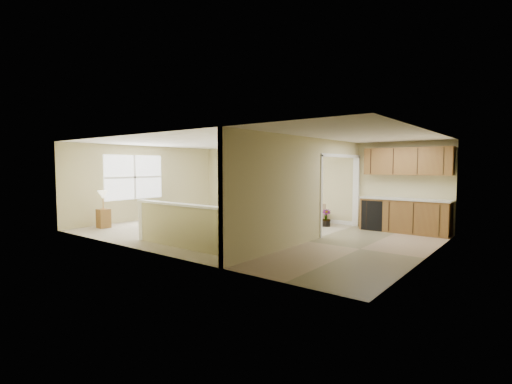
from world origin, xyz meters
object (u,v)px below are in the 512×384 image
Objects in this scene: piano_bench at (198,220)px; lamp_stand at (103,212)px; palm_plant at (260,202)px; piano at (170,206)px; loveseat at (306,213)px; accent_table at (266,205)px; small_plant at (326,219)px.

piano_bench is 2.88m from lamp_stand.
palm_plant reaches higher than lamp_stand.
palm_plant is 5.11m from lamp_stand.
piano_bench is (1.94, -0.57, -0.25)m from piano.
loveseat is at bearing 9.97° from piano.
accent_table is 0.27m from palm_plant.
piano is 1.49× the size of palm_plant.
piano_bench is 3.52m from loveseat.
accent_table is at bearing 172.86° from small_plant.
small_plant is 6.62m from lamp_stand.
piano_bench is at bearing -92.37° from accent_table.
loveseat is at bearing 0.16° from palm_plant.
piano is 1.10× the size of loveseat.
piano reaches higher than accent_table.
lamp_stand is (-5.07, -4.26, 0.25)m from small_plant.
piano is 3.09m from palm_plant.
piano_bench is 3.08m from palm_plant.
palm_plant is at bearing -172.10° from accent_table.
piano is 1.70× the size of lamp_stand.
loveseat is 1.61m from accent_table.
loveseat is 3.28× the size of small_plant.
piano is 4.44m from loveseat.
loveseat is at bearing 162.15° from small_plant.
piano_bench is 0.47× the size of loveseat.
small_plant is 0.47× the size of lamp_stand.
piano_bench is at bearing -40.60° from piano.
lamp_stand is (-2.35, -4.53, -0.10)m from palm_plant.
small_plant is at bearing -7.14° from accent_table.
lamp_stand is (-2.59, -4.57, 0.01)m from accent_table.
lamp_stand reaches higher than piano_bench.
palm_plant is 2.42× the size of small_plant.
lamp_stand is (-4.20, -4.54, 0.16)m from loveseat.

